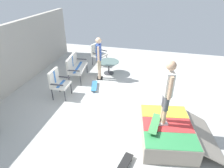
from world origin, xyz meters
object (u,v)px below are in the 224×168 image
at_px(skateboard_on_ramp, 155,124).
at_px(patio_bench, 75,65).
at_px(person_skater, 168,89).
at_px(patio_table, 109,65).
at_px(skate_ramp, 167,132).
at_px(skateboard_by_bench, 94,86).
at_px(skateboard_spare, 123,167).
at_px(person_watching, 99,56).
at_px(patio_chair_near_house, 98,52).
at_px(patio_chair_by_wall, 58,81).

bearing_deg(skateboard_on_ramp, patio_bench, 50.04).
bearing_deg(patio_bench, person_skater, -126.45).
height_order(patio_bench, patio_table, patio_bench).
height_order(skate_ramp, skateboard_by_bench, skate_ramp).
bearing_deg(skateboard_on_ramp, patio_table, 30.86).
distance_m(skateboard_spare, skateboard_on_ramp, 1.29).
bearing_deg(person_watching, skateboard_spare, -155.81).
bearing_deg(skateboard_on_ramp, person_watching, 38.33).
relative_size(skateboard_by_bench, skateboard_spare, 1.00).
distance_m(patio_chair_near_house, skateboard_spare, 6.12).
bearing_deg(patio_table, skateboard_on_ramp, -149.14).
relative_size(skate_ramp, skateboard_by_bench, 2.66).
distance_m(skate_ramp, skateboard_spare, 1.52).
xyz_separation_m(patio_chair_near_house, skateboard_spare, (-5.60, -2.41, -0.53)).
bearing_deg(skate_ramp, patio_bench, 54.32).
height_order(skate_ramp, patio_chair_by_wall, patio_chair_by_wall).
bearing_deg(person_skater, patio_chair_near_house, 35.97).
distance_m(skate_ramp, person_skater, 1.26).
relative_size(skate_ramp, skateboard_spare, 2.66).
distance_m(patio_chair_near_house, person_watching, 1.67).
bearing_deg(person_skater, skateboard_on_ramp, 137.44).
relative_size(skateboard_spare, skateboard_on_ramp, 1.01).
bearing_deg(patio_bench, patio_table, -56.27).
bearing_deg(patio_bench, skateboard_by_bench, -120.00).
bearing_deg(patio_bench, skateboard_spare, -144.01).
distance_m(patio_bench, skateboard_spare, 4.82).
xyz_separation_m(patio_bench, patio_chair_by_wall, (-1.46, 0.01, -0.00)).
distance_m(person_watching, skateboard_spare, 4.58).
distance_m(patio_table, skateboard_on_ramp, 4.26).
height_order(patio_chair_near_house, person_skater, person_skater).
bearing_deg(skate_ramp, person_watching, 43.63).
bearing_deg(patio_chair_by_wall, skate_ramp, -108.12).
distance_m(patio_bench, patio_table, 1.47).
bearing_deg(skate_ramp, patio_table, 35.90).
xyz_separation_m(patio_table, skateboard_by_bench, (-1.39, 0.20, -0.32)).
bearing_deg(patio_bench, person_watching, -77.76).
bearing_deg(person_watching, skateboard_on_ramp, -141.67).
distance_m(patio_chair_by_wall, skateboard_by_bench, 1.45).
relative_size(person_watching, skateboard_by_bench, 2.14).
xyz_separation_m(patio_chair_by_wall, skateboard_on_ramp, (-1.39, -3.41, -0.03)).
xyz_separation_m(patio_chair_by_wall, person_skater, (-1.18, -3.59, 0.88)).
height_order(patio_chair_by_wall, person_watching, person_watching).
relative_size(person_skater, skateboard_spare, 2.06).
height_order(patio_table, skateboard_on_ramp, skateboard_on_ramp).
bearing_deg(person_watching, patio_chair_by_wall, 149.46).
distance_m(patio_chair_near_house, patio_table, 1.24).
height_order(patio_chair_near_house, skateboard_spare, patio_chair_near_house).
xyz_separation_m(patio_bench, skateboard_by_bench, (-0.58, -1.01, -0.53)).
distance_m(patio_chair_by_wall, skateboard_on_ramp, 3.68).
bearing_deg(person_skater, skateboard_by_bench, 51.28).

